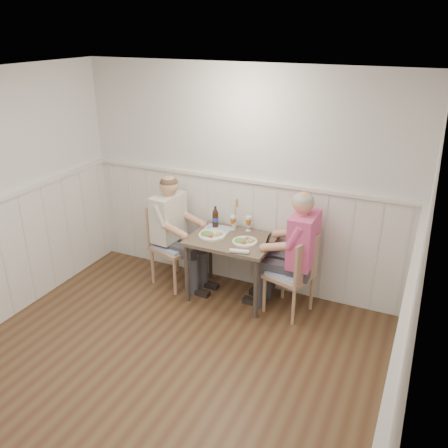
% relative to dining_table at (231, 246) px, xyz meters
% --- Properties ---
extents(ground_plane, '(4.50, 4.50, 0.00)m').
position_rel_dining_table_xyz_m(ground_plane, '(-0.05, -1.84, -0.65)').
color(ground_plane, '#4A2E1C').
extents(room_shell, '(4.04, 4.54, 2.60)m').
position_rel_dining_table_xyz_m(room_shell, '(-0.05, -1.84, 0.87)').
color(room_shell, silver).
rests_on(room_shell, ground).
extents(wainscot, '(4.00, 4.49, 1.34)m').
position_rel_dining_table_xyz_m(wainscot, '(-0.05, -1.15, 0.04)').
color(wainscot, white).
rests_on(wainscot, ground).
extents(dining_table, '(0.94, 0.70, 0.75)m').
position_rel_dining_table_xyz_m(dining_table, '(0.00, 0.00, 0.00)').
color(dining_table, '#4F4634').
rests_on(dining_table, ground).
extents(chair_right, '(0.54, 0.54, 0.93)m').
position_rel_dining_table_xyz_m(chair_right, '(0.75, -0.03, -0.15)').
color(chair_right, tan).
rests_on(chair_right, ground).
extents(chair_left, '(0.59, 0.59, 0.99)m').
position_rel_dining_table_xyz_m(chair_left, '(-0.80, 0.03, -0.11)').
color(chair_left, tan).
rests_on(chair_left, ground).
extents(man_in_pink, '(0.65, 0.46, 1.42)m').
position_rel_dining_table_xyz_m(man_in_pink, '(0.77, 0.05, -0.06)').
color(man_in_pink, '#3F3F47').
rests_on(man_in_pink, ground).
extents(diner_cream, '(0.67, 0.47, 1.39)m').
position_rel_dining_table_xyz_m(diner_cream, '(-0.79, 0.02, -0.07)').
color(diner_cream, '#3F3F47').
rests_on(diner_cream, ground).
extents(plate_man, '(0.28, 0.28, 0.07)m').
position_rel_dining_table_xyz_m(plate_man, '(0.17, -0.05, 0.12)').
color(plate_man, white).
rests_on(plate_man, dining_table).
extents(plate_diner, '(0.31, 0.31, 0.08)m').
position_rel_dining_table_xyz_m(plate_diner, '(-0.24, -0.05, 0.12)').
color(plate_diner, white).
rests_on(plate_diner, dining_table).
extents(beer_glass_a, '(0.07, 0.07, 0.18)m').
position_rel_dining_table_xyz_m(beer_glass_a, '(0.10, 0.27, 0.22)').
color(beer_glass_a, silver).
rests_on(beer_glass_a, dining_table).
extents(beer_glass_b, '(0.07, 0.07, 0.17)m').
position_rel_dining_table_xyz_m(beer_glass_b, '(-0.08, 0.22, 0.22)').
color(beer_glass_b, silver).
rests_on(beer_glass_b, dining_table).
extents(beer_bottle, '(0.07, 0.07, 0.26)m').
position_rel_dining_table_xyz_m(beer_bottle, '(-0.30, 0.21, 0.21)').
color(beer_bottle, black).
rests_on(beer_bottle, dining_table).
extents(rolled_napkin, '(0.21, 0.09, 0.04)m').
position_rel_dining_table_xyz_m(rolled_napkin, '(0.23, -0.31, 0.12)').
color(rolled_napkin, white).
rests_on(rolled_napkin, dining_table).
extents(grass_vase, '(0.05, 0.05, 0.41)m').
position_rel_dining_table_xyz_m(grass_vase, '(-0.07, 0.24, 0.28)').
color(grass_vase, silver).
rests_on(grass_vase, dining_table).
extents(gingham_mat, '(0.32, 0.26, 0.01)m').
position_rel_dining_table_xyz_m(gingham_mat, '(-0.25, 0.15, 0.10)').
color(gingham_mat, '#5A7CBC').
rests_on(gingham_mat, dining_table).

